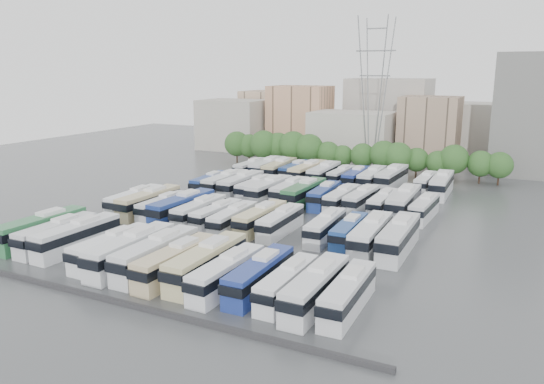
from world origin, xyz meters
The scene contains 57 objects.
ground centered at (0.00, 0.00, 0.00)m, with size 220.00×220.00×0.00m, color #424447.
parapet centered at (0.00, -33.00, 0.25)m, with size 56.00×0.50×0.50m, color #2D2D30.
tree_line centered at (-3.13, 42.04, 4.58)m, with size 65.15×8.04×8.60m.
city_buildings centered at (-7.46, 71.86, 7.87)m, with size 102.00×35.00×20.00m.
apartment_tower centered at (34.00, 58.00, 13.00)m, with size 14.00×14.00×26.00m, color silver.
electricity_pylon centered at (2.00, 50.00, 18.66)m, with size 9.00×6.91×33.83m.
bus_r0_s0 centered at (-21.54, -23.00, 2.03)m, with size 3.29×13.27×4.14m.
bus_r0_s1 centered at (-18.25, -23.42, 1.86)m, with size 2.70×12.11×3.79m.
bus_r0_s2 centered at (-14.99, -23.16, 1.96)m, with size 3.14×12.78×3.99m.
bus_r0_s4 centered at (-8.19, -24.27, 1.84)m, with size 3.03×12.05×3.75m.
bus_r0_s5 centered at (-5.02, -24.54, 2.07)m, with size 3.18×13.48×4.21m.
bus_r0_s6 centered at (-1.66, -24.15, 2.03)m, with size 2.94×13.18×4.13m.
bus_r0_s7 centered at (1.67, -24.87, 1.92)m, with size 3.05×12.54×3.91m.
bus_r0_s8 centered at (4.94, -23.77, 2.03)m, with size 3.01×13.19×4.13m.
bus_r0_s9 centered at (8.34, -25.12, 1.84)m, with size 2.84×11.97×3.74m.
bus_r0_s10 centered at (11.61, -24.04, 1.85)m, with size 2.76×12.02×3.76m.
bus_r0_s11 centered at (14.93, -24.36, 1.70)m, with size 2.43×11.06×3.47m.
bus_r0_s12 centered at (18.10, -24.65, 1.92)m, with size 2.73×12.46×3.91m.
bus_r0_s13 centered at (21.26, -24.27, 1.78)m, with size 2.82×11.65×3.64m.
bus_r1_s0 centered at (-21.31, -4.91, 1.87)m, with size 3.10×12.20×3.80m.
bus_r1_s1 centered at (-18.24, -5.14, 2.00)m, with size 3.06×13.05×4.08m.
bus_r1_s2 centered at (-15.00, -5.60, 1.74)m, with size 2.62×11.32×3.54m.
bus_r1_s3 centered at (-11.44, -5.67, 2.05)m, with size 3.54×13.44×4.18m.
bus_r1_s4 centered at (-8.27, -5.74, 1.81)m, with size 2.64×11.76×3.68m.
bus_r1_s5 centered at (-5.18, -5.74, 1.66)m, with size 2.90×10.91×3.39m.
bus_r1_s6 centered at (-1.78, -6.77, 1.73)m, with size 2.82×11.34×3.53m.
bus_r1_s7 centered at (1.80, -5.12, 1.83)m, with size 2.86×11.92×3.72m.
bus_r1_s8 centered at (4.99, -5.18, 1.74)m, with size 2.63×11.35×3.55m.
bus_r1_s10 centered at (11.47, -4.63, 1.74)m, with size 2.86×11.39×3.55m.
bus_r1_s11 centered at (14.93, -4.95, 1.68)m, with size 2.74×10.98×3.42m.
bus_r1_s12 centered at (18.23, -6.25, 2.00)m, with size 3.25×13.07×4.07m.
bus_r1_s13 centered at (21.65, -5.73, 2.05)m, with size 3.14×13.38×4.18m.
bus_r2_s1 centered at (-18.14, 12.44, 1.74)m, with size 2.98×11.37×3.53m.
bus_r2_s2 centered at (-14.91, 12.64, 1.97)m, with size 2.84×12.83×4.02m.
bus_r2_s3 centered at (-11.62, 12.84, 1.98)m, with size 2.86×12.89×4.04m.
bus_r2_s4 centered at (-8.26, 12.28, 1.80)m, with size 2.59×11.71×3.67m.
bus_r2_s5 centered at (-5.04, 11.24, 1.97)m, with size 3.22×12.88×4.02m.
bus_r2_s6 centered at (-1.73, 12.64, 1.86)m, with size 2.78×12.10×3.79m.
bus_r2_s7 centered at (1.53, 11.34, 2.02)m, with size 3.20×13.21×4.12m.
bus_r2_s8 centered at (4.81, 12.38, 1.80)m, with size 3.11×11.77×3.66m.
bus_r2_s9 centered at (8.25, 11.39, 1.79)m, with size 2.77×11.68×3.65m.
bus_r2_s10 centered at (11.34, 12.26, 1.80)m, with size 3.10×11.79×3.67m.
bus_r2_s11 centered at (14.91, 12.21, 1.70)m, with size 2.57×11.08×3.46m.
bus_r2_s12 centered at (18.19, 12.27, 2.11)m, with size 3.21×13.75×4.30m.
bus_r2_s13 centered at (21.53, 11.35, 1.73)m, with size 2.86×11.31×3.52m.
bus_r3_s1 centered at (-18.30, 29.04, 1.80)m, with size 2.93×11.79×3.68m.
bus_r3_s2 centered at (-14.69, 29.66, 2.03)m, with size 3.06×13.24×4.14m.
bus_r3_s3 centered at (-11.62, 29.06, 2.05)m, with size 3.55×13.41×4.17m.
bus_r3_s4 centered at (-8.37, 30.09, 1.85)m, with size 2.74×12.05×3.77m.
bus_r3_s5 centered at (-5.10, 28.81, 2.06)m, with size 3.51×13.52×4.21m.
bus_r3_s6 centered at (-1.61, 28.88, 2.04)m, with size 3.17×13.32×4.16m.
bus_r3_s7 centered at (1.61, 30.26, 1.69)m, with size 2.76×11.02×3.43m.
bus_r3_s8 centered at (5.07, 28.98, 1.83)m, with size 2.85×11.94×3.73m.
bus_r3_s9 centered at (8.25, 29.15, 1.96)m, with size 2.95×12.76×3.99m.
bus_r3_s10 centered at (11.67, 30.73, 2.09)m, with size 3.49×13.67×4.26m.
bus_r3_s12 centered at (18.08, 30.88, 1.71)m, with size 2.62×11.15×3.49m.
bus_r3_s13 centered at (21.29, 28.95, 2.04)m, with size 3.26×13.34×4.16m.
Camera 1 is at (35.66, -69.44, 22.61)m, focal length 35.00 mm.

